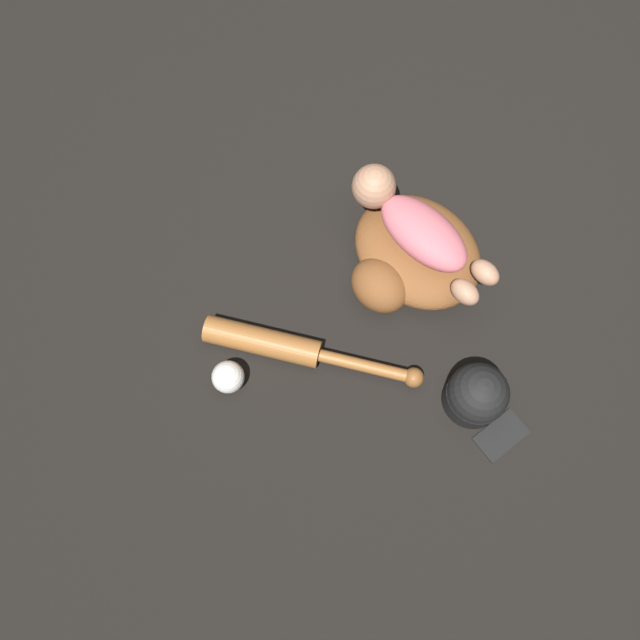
{
  "coord_description": "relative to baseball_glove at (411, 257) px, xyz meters",
  "views": [
    {
      "loc": [
        -0.36,
        0.61,
        1.36
      ],
      "look_at": [
        -0.01,
        0.33,
        0.08
      ],
      "focal_mm": 35.0,
      "sensor_mm": 36.0,
      "label": 1
    }
  ],
  "objects": [
    {
      "name": "ground_plane",
      "position": [
        0.01,
        -0.06,
        -0.05
      ],
      "size": [
        6.0,
        6.0,
        0.0
      ],
      "primitive_type": "plane",
      "color": "black"
    },
    {
      "name": "baseball_glove",
      "position": [
        0.0,
        0.0,
        0.0
      ],
      "size": [
        0.33,
        0.33,
        0.1
      ],
      "color": "brown",
      "rests_on": "ground"
    },
    {
      "name": "baby_figure",
      "position": [
        0.03,
        -0.02,
        0.09
      ],
      "size": [
        0.39,
        0.14,
        0.1
      ],
      "color": "#D16670",
      "rests_on": "baseball_glove"
    },
    {
      "name": "baseball_bat",
      "position": [
        0.01,
        0.35,
        -0.02
      ],
      "size": [
        0.42,
        0.33,
        0.06
      ],
      "color": "#9E602D",
      "rests_on": "ground"
    },
    {
      "name": "baseball",
      "position": [
        0.04,
        0.5,
        -0.02
      ],
      "size": [
        0.07,
        0.07,
        0.07
      ],
      "color": "white",
      "rests_on": "ground"
    },
    {
      "name": "baseball_cap",
      "position": [
        -0.33,
        0.11,
        0.0
      ],
      "size": [
        0.2,
        0.13,
        0.13
      ],
      "color": "black",
      "rests_on": "ground"
    }
  ]
}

